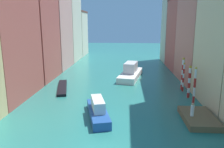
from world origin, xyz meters
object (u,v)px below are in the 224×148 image
(person_on_dock, at_px, (192,110))
(motorboat_0, at_px, (98,110))
(mooring_pole_1, at_px, (189,81))
(mooring_pole_2, at_px, (183,77))
(waterfront_dock, at_px, (199,118))
(gondola_black, at_px, (62,87))
(mooring_pole_0, at_px, (195,86))
(mooring_pole_3, at_px, (183,73))
(vaporetto_white, at_px, (131,73))

(person_on_dock, height_order, motorboat_0, motorboat_0)
(mooring_pole_1, bearing_deg, person_on_dock, -102.25)
(mooring_pole_2, distance_m, motorboat_0, 15.24)
(waterfront_dock, xyz_separation_m, motorboat_0, (-10.44, 0.26, 0.45))
(motorboat_0, bearing_deg, mooring_pole_1, 32.62)
(gondola_black, bearing_deg, mooring_pole_0, -18.04)
(mooring_pole_1, xyz_separation_m, motorboat_0, (-11.36, -7.27, -1.50))
(gondola_black, bearing_deg, motorboat_0, -56.53)
(waterfront_dock, height_order, motorboat_0, motorboat_0)
(mooring_pole_1, relative_size, motorboat_0, 0.62)
(mooring_pole_0, distance_m, gondola_black, 19.07)
(mooring_pole_0, bearing_deg, mooring_pole_1, 87.06)
(mooring_pole_3, bearing_deg, motorboat_0, -135.83)
(mooring_pole_2, relative_size, vaporetto_white, 0.40)
(mooring_pole_1, distance_m, mooring_pole_3, 3.79)
(person_on_dock, xyz_separation_m, mooring_pole_3, (1.69, 11.52, 1.26))
(person_on_dock, relative_size, mooring_pole_2, 0.33)
(person_on_dock, distance_m, gondola_black, 19.69)
(mooring_pole_0, bearing_deg, vaporetto_white, 118.60)
(mooring_pole_2, bearing_deg, mooring_pole_0, -90.82)
(mooring_pole_1, xyz_separation_m, mooring_pole_2, (-0.07, 2.86, -0.08))
(mooring_pole_3, bearing_deg, mooring_pole_1, -90.23)
(vaporetto_white, height_order, gondola_black, vaporetto_white)
(waterfront_dock, bearing_deg, mooring_pole_0, 80.58)
(mooring_pole_1, relative_size, mooring_pole_2, 1.03)
(person_on_dock, xyz_separation_m, mooring_pole_2, (1.61, 10.60, 0.92))
(mooring_pole_1, bearing_deg, mooring_pole_0, -92.94)
(mooring_pole_0, distance_m, mooring_pole_3, 6.65)
(person_on_dock, bearing_deg, mooring_pole_2, 81.34)
(person_on_dock, xyz_separation_m, motorboat_0, (-9.68, 0.46, -0.49))
(mooring_pole_0, bearing_deg, person_on_dock, -107.47)
(waterfront_dock, relative_size, person_on_dock, 3.81)
(waterfront_dock, bearing_deg, motorboat_0, 178.59)
(vaporetto_white, height_order, motorboat_0, vaporetto_white)
(motorboat_0, bearing_deg, mooring_pole_2, 41.89)
(waterfront_dock, distance_m, motorboat_0, 10.45)
(waterfront_dock, relative_size, mooring_pole_2, 1.25)
(person_on_dock, height_order, vaporetto_white, vaporetto_white)
(mooring_pole_2, relative_size, gondola_black, 0.52)
(mooring_pole_3, bearing_deg, mooring_pole_2, -95.02)
(mooring_pole_1, relative_size, vaporetto_white, 0.41)
(mooring_pole_0, distance_m, mooring_pole_1, 2.88)
(waterfront_dock, bearing_deg, gondola_black, 148.58)
(person_on_dock, height_order, mooring_pole_3, mooring_pole_3)
(person_on_dock, relative_size, mooring_pole_3, 0.29)
(mooring_pole_0, relative_size, mooring_pole_1, 1.08)
(mooring_pole_0, distance_m, mooring_pole_2, 5.73)
(mooring_pole_0, bearing_deg, motorboat_0, -158.55)
(mooring_pole_3, xyz_separation_m, vaporetto_white, (-7.60, 7.00, -1.54))
(mooring_pole_0, xyz_separation_m, mooring_pole_3, (0.16, 6.65, 0.08))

